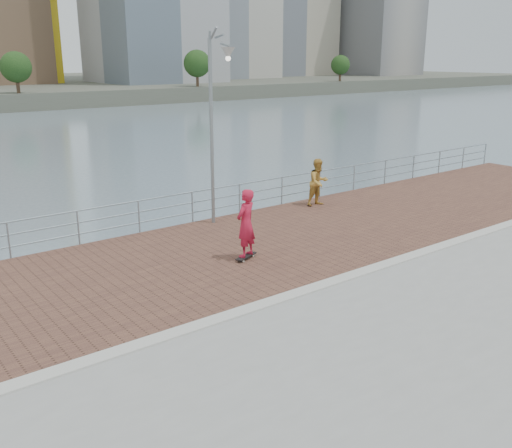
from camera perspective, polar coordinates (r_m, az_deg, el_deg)
water at (r=15.27m, az=4.72°, el=-13.69°), size 400.00×400.00×0.00m
seawall at (r=12.13m, az=21.77°, el=-18.16°), size 40.00×24.00×2.00m
brick_lane at (r=17.00m, az=-3.30°, el=-2.96°), size 40.00×6.80×0.02m
curb at (r=14.35m, az=4.91°, el=-6.67°), size 40.00×0.40×0.06m
guardrail at (r=19.58m, az=-8.97°, el=1.58°), size 39.06×0.06×1.13m
street_lamp at (r=18.98m, az=-3.78°, el=12.73°), size 0.45×1.32×6.23m
skateboard at (r=16.48m, az=-1.00°, el=-3.25°), size 0.86×0.50×0.10m
skateboarder at (r=16.17m, az=-1.02°, el=0.08°), size 0.84×0.70×1.98m
bystander at (r=22.31m, az=6.26°, el=4.17°), size 0.92×0.73×1.84m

